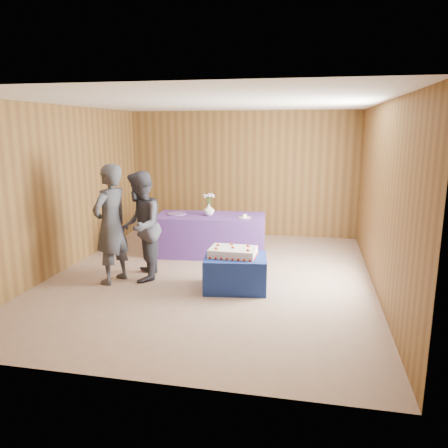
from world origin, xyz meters
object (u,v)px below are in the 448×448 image
(sheet_cake, at_px, (233,252))
(guest_right, at_px, (140,226))
(vase, at_px, (209,210))
(serving_table, at_px, (211,235))
(cake_table, at_px, (235,273))
(guest_left, at_px, (111,224))

(sheet_cake, height_order, guest_right, guest_right)
(vase, bearing_deg, serving_table, 8.79)
(cake_table, bearing_deg, guest_left, 174.42)
(serving_table, bearing_deg, sheet_cake, -71.68)
(cake_table, bearing_deg, guest_right, 167.04)
(vase, relative_size, guest_left, 0.12)
(guest_left, bearing_deg, sheet_cake, 109.97)
(guest_left, height_order, guest_right, guest_left)
(sheet_cake, bearing_deg, guest_left, -175.58)
(cake_table, relative_size, vase, 4.20)
(serving_table, height_order, vase, vase)
(cake_table, xyz_separation_m, sheet_cake, (-0.04, 0.02, 0.31))
(guest_right, bearing_deg, sheet_cake, 70.54)
(serving_table, distance_m, sheet_cake, 1.84)
(sheet_cake, xyz_separation_m, guest_left, (-1.86, -0.09, 0.35))
(sheet_cake, height_order, vase, vase)
(serving_table, xyz_separation_m, guest_left, (-1.13, -1.77, 0.54))
(cake_table, distance_m, guest_left, 2.01)
(cake_table, distance_m, serving_table, 1.86)
(guest_right, bearing_deg, cake_table, 70.05)
(sheet_cake, bearing_deg, guest_right, 176.97)
(vase, distance_m, guest_right, 1.71)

